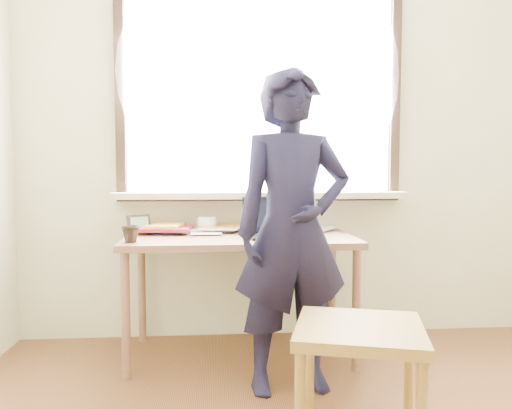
{
  "coord_description": "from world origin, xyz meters",
  "views": [
    {
      "loc": [
        -0.48,
        -1.24,
        1.1
      ],
      "look_at": [
        -0.31,
        0.95,
        0.94
      ],
      "focal_mm": 35.0,
      "sensor_mm": 36.0,
      "label": 1
    }
  ],
  "objects": [
    {
      "name": "mug_dark",
      "position": [
        -0.94,
        1.43,
        0.75
      ],
      "size": [
        0.12,
        0.12,
        0.09
      ],
      "primitive_type": "imported",
      "rotation": [
        0.0,
        0.0,
        -0.3
      ],
      "color": "black",
      "rests_on": "desk"
    },
    {
      "name": "book_a",
      "position": [
        -0.71,
        1.84,
        0.72
      ],
      "size": [
        0.21,
        0.26,
        0.02
      ],
      "primitive_type": "imported",
      "rotation": [
        0.0,
        0.0,
        0.15
      ],
      "color": "white",
      "rests_on": "desk"
    },
    {
      "name": "work_chair",
      "position": [
        0.07,
        0.6,
        0.42
      ],
      "size": [
        0.59,
        0.57,
        0.49
      ],
      "color": "olive",
      "rests_on": "ground"
    },
    {
      "name": "book_b",
      "position": [
        0.04,
        1.89,
        0.72
      ],
      "size": [
        0.32,
        0.34,
        0.02
      ],
      "primitive_type": "imported",
      "rotation": [
        0.0,
        0.0,
        -0.65
      ],
      "color": "white",
      "rests_on": "desk"
    },
    {
      "name": "desk",
      "position": [
        -0.35,
        1.63,
        0.63
      ],
      "size": [
        1.32,
        0.66,
        0.71
      ],
      "color": "brown",
      "rests_on": "ground"
    },
    {
      "name": "mouse",
      "position": [
        0.08,
        1.53,
        0.72
      ],
      "size": [
        0.1,
        0.07,
        0.04
      ],
      "primitive_type": "ellipsoid",
      "color": "black",
      "rests_on": "desk"
    },
    {
      "name": "desk_clutter",
      "position": [
        -0.51,
        1.78,
        0.73
      ],
      "size": [
        0.83,
        0.5,
        0.05
      ],
      "color": "maroon",
      "rests_on": "desk"
    },
    {
      "name": "laptop",
      "position": [
        -0.15,
        1.6,
        0.76
      ],
      "size": [
        0.37,
        0.32,
        0.23
      ],
      "color": "black",
      "rests_on": "desk"
    },
    {
      "name": "person",
      "position": [
        -0.11,
        1.16,
        0.79
      ],
      "size": [
        0.62,
        0.45,
        1.58
      ],
      "primitive_type": "imported",
      "rotation": [
        0.0,
        0.0,
        0.13
      ],
      "color": "black",
      "rests_on": "ground"
    },
    {
      "name": "picture_frame",
      "position": [
        -0.94,
        1.73,
        0.76
      ],
      "size": [
        0.13,
        0.09,
        0.11
      ],
      "color": "black",
      "rests_on": "desk"
    },
    {
      "name": "mug_white",
      "position": [
        -0.54,
        1.84,
        0.75
      ],
      "size": [
        0.17,
        0.17,
        0.09
      ],
      "primitive_type": "imported",
      "rotation": [
        0.0,
        0.0,
        0.77
      ],
      "color": "white",
      "rests_on": "desk"
    }
  ]
}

